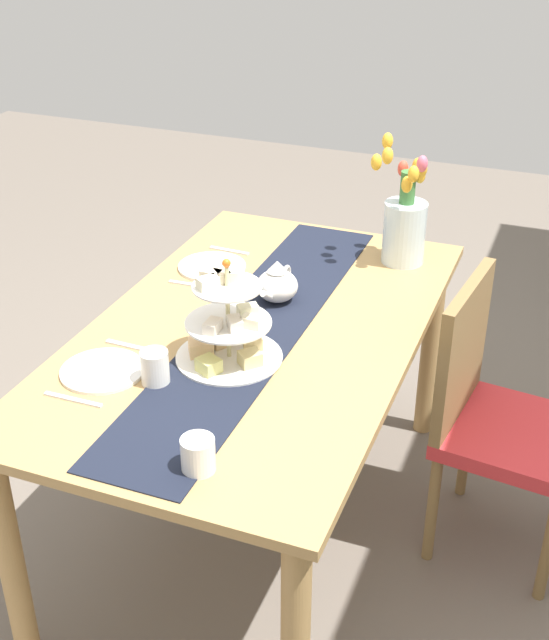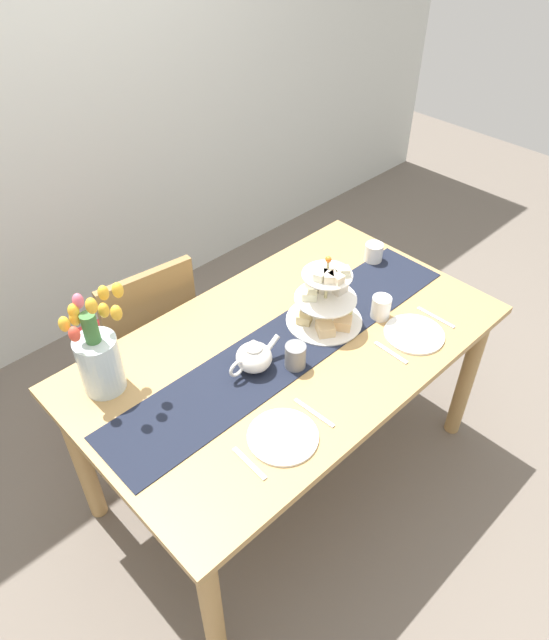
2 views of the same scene
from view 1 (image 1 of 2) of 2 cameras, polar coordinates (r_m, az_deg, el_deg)
ground_plane at (r=3.00m, az=-1.11°, el=-13.38°), size 8.00×8.00×0.00m
dining_table at (r=2.60m, az=-1.25°, el=-2.54°), size 1.62×0.95×0.77m
chair_left at (r=2.74m, az=14.39°, el=-5.86°), size 0.47×0.47×0.91m
table_runner at (r=2.55m, az=-1.24°, el=-0.45°), size 1.57×0.29×0.00m
tiered_cake_stand at (r=2.35m, az=-3.21°, el=-0.63°), size 0.30×0.30×0.30m
teapot at (r=2.67m, az=0.19°, el=2.41°), size 0.24×0.13×0.14m
tulip_vase at (r=2.93m, az=8.67°, el=6.49°), size 0.20×0.19×0.44m
cream_jug at (r=1.98m, az=-5.13°, el=-8.93°), size 0.08×0.08×0.08m
dinner_plate_left at (r=2.91m, az=-4.19°, el=3.58°), size 0.23×0.23×0.01m
fork_left at (r=3.03m, az=-3.03°, el=4.65°), size 0.02×0.15×0.01m
knife_left at (r=2.80m, az=-5.44°, el=2.34°), size 0.02×0.17×0.01m
dinner_plate_right at (r=2.38m, az=-11.41°, el=-3.34°), size 0.23×0.23×0.01m
fork_right at (r=2.48m, az=-9.67°, el=-1.72°), size 0.02×0.15×0.01m
knife_right at (r=2.28m, az=-13.29°, el=-5.19°), size 0.02×0.17×0.01m
mug_grey at (r=2.61m, az=-2.66°, el=1.54°), size 0.08×0.08×0.09m
mug_white_text at (r=2.29m, az=-7.98°, el=-3.16°), size 0.08×0.08×0.09m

